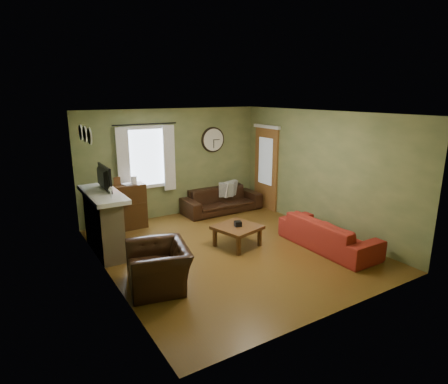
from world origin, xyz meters
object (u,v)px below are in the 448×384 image
bookshelf (126,207)px  sofa_red (328,234)px  armchair (159,267)px  coffee_table (237,236)px  sofa_brown (222,200)px

bookshelf → sofa_red: bearing=-46.1°
armchair → coffee_table: armchair is taller
bookshelf → sofa_red: bookshelf is taller
sofa_brown → sofa_red: bearing=-80.2°
sofa_red → armchair: size_ratio=1.98×
bookshelf → armchair: 2.85m
sofa_red → coffee_table: sofa_red is taller
sofa_brown → coffee_table: (-0.91, -2.10, -0.09)m
sofa_brown → armchair: bearing=-135.4°
armchair → coffee_table: 2.06m
bookshelf → coffee_table: bearing=-53.8°
sofa_brown → armchair: armchair is taller
bookshelf → armchair: bookshelf is taller
sofa_brown → coffee_table: bearing=-113.5°
sofa_red → armchair: armchair is taller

